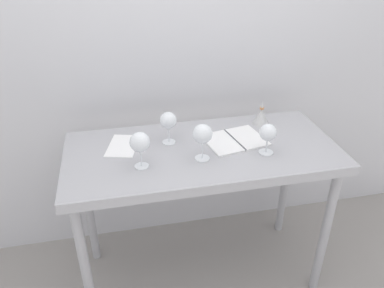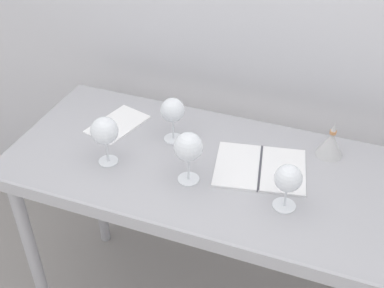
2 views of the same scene
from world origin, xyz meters
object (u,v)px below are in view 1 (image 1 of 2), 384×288
object	(u,v)px
wine_glass_near_center	(203,135)
wine_glass_near_left	(140,143)
tasting_sheet_upper	(123,146)
decanter_funnel	(261,116)
open_notebook	(235,140)
wine_glass_far_left	(168,121)
wine_glass_near_right	(268,133)

from	to	relation	value
wine_glass_near_center	wine_glass_near_left	bearing A→B (deg)	-178.21
tasting_sheet_upper	decanter_funnel	bearing A→B (deg)	22.32
open_notebook	decanter_funnel	world-z (taller)	decanter_funnel
wine_glass_near_center	tasting_sheet_upper	distance (m)	0.45
wine_glass_far_left	open_notebook	xyz separation A→B (m)	(0.35, -0.05, -0.12)
wine_glass_near_left	wine_glass_near_center	distance (m)	0.30
wine_glass_near_right	wine_glass_near_left	xyz separation A→B (m)	(-0.63, 0.00, 0.02)
wine_glass_near_center	decanter_funnel	bearing A→B (deg)	36.02
wine_glass_near_right	wine_glass_near_center	world-z (taller)	wine_glass_near_center
wine_glass_near_right	wine_glass_far_left	size ratio (longest dim) A/B	0.92
wine_glass_near_left	wine_glass_near_center	bearing A→B (deg)	1.79
wine_glass_far_left	open_notebook	world-z (taller)	wine_glass_far_left
wine_glass_near_left	open_notebook	size ratio (longest dim) A/B	0.52
wine_glass_near_right	decanter_funnel	size ratio (longest dim) A/B	1.16
wine_glass_near_right	decanter_funnel	xyz separation A→B (m)	(0.09, 0.32, -0.06)
wine_glass_far_left	decanter_funnel	world-z (taller)	wine_glass_far_left
wine_glass_near_right	wine_glass_near_left	distance (m)	0.63
tasting_sheet_upper	wine_glass_near_right	bearing A→B (deg)	-2.15
tasting_sheet_upper	wine_glass_far_left	bearing A→B (deg)	12.06
tasting_sheet_upper	decanter_funnel	size ratio (longest dim) A/B	1.70
wine_glass_near_left	wine_glass_near_right	bearing A→B (deg)	-0.31
open_notebook	tasting_sheet_upper	world-z (taller)	open_notebook
open_notebook	wine_glass_far_left	bearing A→B (deg)	160.24
wine_glass_near_center	open_notebook	distance (m)	0.28
wine_glass_near_right	tasting_sheet_upper	xyz separation A→B (m)	(-0.70, 0.22, -0.11)
wine_glass_near_center	wine_glass_far_left	world-z (taller)	wine_glass_near_center
wine_glass_near_left	tasting_sheet_upper	size ratio (longest dim) A/B	0.78
wine_glass_far_left	decanter_funnel	distance (m)	0.57
wine_glass_near_right	wine_glass_far_left	xyz separation A→B (m)	(-0.46, 0.21, 0.01)
wine_glass_near_left	wine_glass_far_left	xyz separation A→B (m)	(0.16, 0.20, -0.01)
wine_glass_far_left	tasting_sheet_upper	xyz separation A→B (m)	(-0.24, 0.01, -0.12)
wine_glass_near_right	open_notebook	world-z (taller)	wine_glass_near_right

